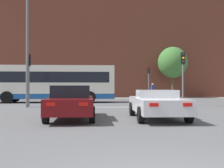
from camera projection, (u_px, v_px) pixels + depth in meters
name	position (u px, v px, depth m)	size (l,w,h in m)	color
stop_line_strip	(108.00, 107.00, 18.82)	(7.85, 0.30, 0.01)	silver
far_pavement	(101.00, 98.00, 32.88)	(68.72, 2.50, 0.01)	gray
brick_civic_building	(101.00, 31.00, 43.32)	(36.50, 15.70, 25.16)	brown
car_saloon_left	(71.00, 102.00, 12.01)	(1.99, 4.84, 1.43)	#600C0F
car_roadster_right	(157.00, 104.00, 12.00)	(2.13, 4.62, 1.24)	silver
bus_crossing_lead	(51.00, 83.00, 24.38)	(10.93, 2.65, 3.17)	silver
traffic_light_near_right	(183.00, 70.00, 19.97)	(0.26, 0.31, 3.81)	slate
traffic_light_near_left	(29.00, 71.00, 19.37)	(0.26, 0.31, 3.62)	slate
traffic_light_far_right	(149.00, 77.00, 32.58)	(0.26, 0.31, 3.75)	slate
traffic_light_far_left	(56.00, 77.00, 31.53)	(0.26, 0.31, 3.65)	slate
street_lamp_junction	(33.00, 37.00, 18.68)	(2.43, 0.36, 7.71)	slate
pedestrian_waiting	(78.00, 90.00, 33.18)	(0.42, 0.45, 1.63)	#333851
pedestrian_walking_east	(13.00, 90.00, 32.55)	(0.26, 0.42, 1.65)	black
pedestrian_walking_west	(153.00, 89.00, 34.08)	(0.45, 0.36, 1.78)	brown
tree_by_building	(173.00, 63.00, 34.59)	(3.65, 3.65, 6.28)	#4C3823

